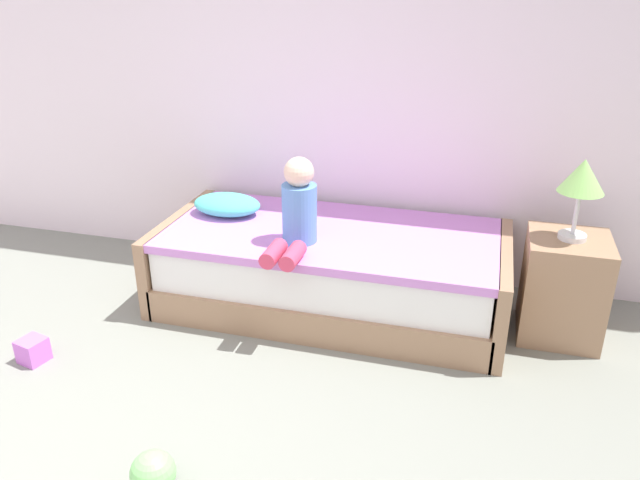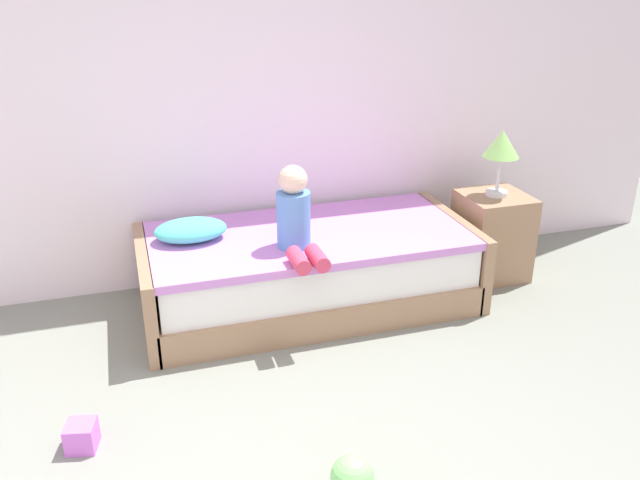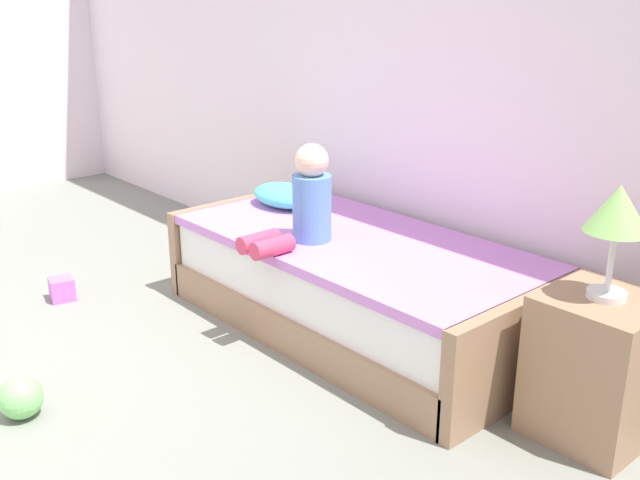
# 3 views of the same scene
# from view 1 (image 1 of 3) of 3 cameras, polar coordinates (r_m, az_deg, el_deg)

# --- Properties ---
(wall_rear) EXTENTS (7.20, 0.10, 2.90)m
(wall_rear) POSITION_cam_1_polar(r_m,az_deg,el_deg) (4.20, -4.29, 16.81)
(wall_rear) COLOR white
(wall_rear) RESTS_ON ground
(bed) EXTENTS (2.11, 1.00, 0.50)m
(bed) POSITION_cam_1_polar(r_m,az_deg,el_deg) (3.83, 1.01, -2.70)
(bed) COLOR #997556
(bed) RESTS_ON ground
(nightstand) EXTENTS (0.44, 0.44, 0.60)m
(nightstand) POSITION_cam_1_polar(r_m,az_deg,el_deg) (3.77, 21.45, -4.07)
(nightstand) COLOR #997556
(nightstand) RESTS_ON ground
(table_lamp) EXTENTS (0.24, 0.24, 0.45)m
(table_lamp) POSITION_cam_1_polar(r_m,az_deg,el_deg) (3.54, 22.98, 5.10)
(table_lamp) COLOR silver
(table_lamp) RESTS_ON nightstand
(child_figure) EXTENTS (0.20, 0.51, 0.50)m
(child_figure) POSITION_cam_1_polar(r_m,az_deg,el_deg) (3.48, -2.14, 2.72)
(child_figure) COLOR #598CD1
(child_figure) RESTS_ON bed
(pillow) EXTENTS (0.44, 0.30, 0.13)m
(pillow) POSITION_cam_1_polar(r_m,az_deg,el_deg) (4.02, -8.55, 3.25)
(pillow) COLOR #4CCCBC
(pillow) RESTS_ON bed
(toy_ball) EXTENTS (0.19, 0.19, 0.19)m
(toy_ball) POSITION_cam_1_polar(r_m,az_deg,el_deg) (2.75, -15.11, -19.96)
(toy_ball) COLOR #7FD872
(toy_ball) RESTS_ON ground
(toy_block) EXTENTS (0.16, 0.16, 0.13)m
(toy_block) POSITION_cam_1_polar(r_m,az_deg,el_deg) (3.73, -24.92, -9.19)
(toy_block) COLOR #CC66D8
(toy_block) RESTS_ON ground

